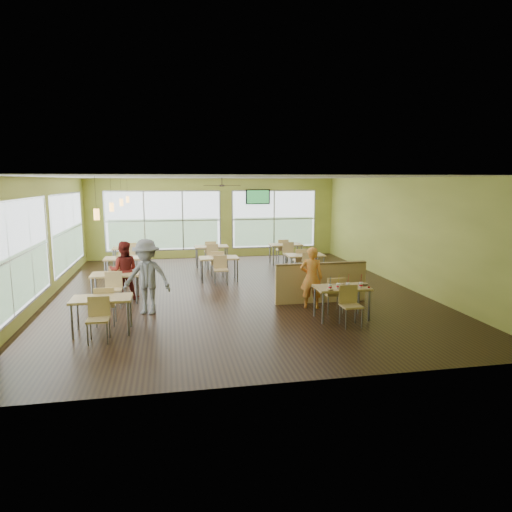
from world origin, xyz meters
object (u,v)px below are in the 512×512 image
Objects in this scene: main_table at (342,292)px; man_plaid at (311,278)px; half_wall_divider at (321,282)px; food_basket at (363,284)px.

main_table is 1.07m from man_plaid.
man_plaid is (-0.41, -0.46, 0.24)m from half_wall_divider.
half_wall_divider reaches higher than main_table.
food_basket is (0.52, 0.02, 0.15)m from main_table.
main_table is 0.54m from food_basket.
food_basket is at bearing -70.06° from half_wall_divider.
half_wall_divider is at bearing 109.94° from food_basket.
man_plaid is at bearing 112.41° from main_table.
main_table is at bearing 130.76° from man_plaid.
man_plaid is 7.09× the size of food_basket.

